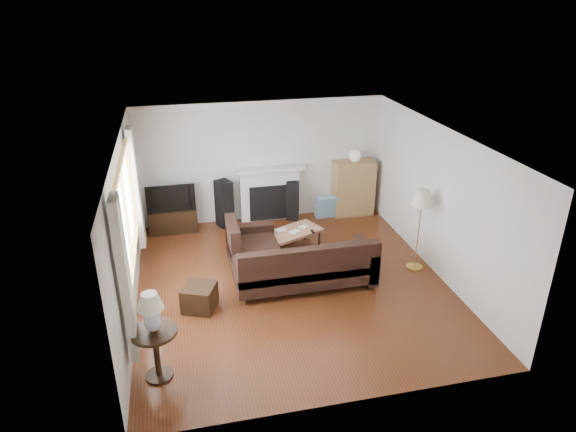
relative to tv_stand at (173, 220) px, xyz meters
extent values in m
cube|color=#542712|center=(1.87, -2.50, -0.24)|extent=(5.10, 5.60, 0.04)
cube|color=white|center=(1.87, -2.50, 2.26)|extent=(5.10, 5.60, 0.04)
cube|color=silver|center=(1.87, 0.25, 1.01)|extent=(5.00, 0.04, 2.50)
cube|color=silver|center=(1.87, -5.25, 1.01)|extent=(5.00, 0.04, 2.50)
cube|color=silver|center=(-0.63, -2.50, 1.01)|extent=(0.04, 5.50, 2.50)
cube|color=silver|center=(4.37, -2.50, 1.01)|extent=(0.04, 5.50, 2.50)
cube|color=olive|center=(-0.58, -2.70, 1.31)|extent=(0.12, 2.74, 1.54)
cube|color=beige|center=(-0.53, -4.22, 1.16)|extent=(0.10, 0.35, 2.10)
cube|color=beige|center=(-0.53, -1.18, 1.16)|extent=(0.10, 0.35, 2.10)
cube|color=white|center=(2.02, 0.14, 0.34)|extent=(1.40, 0.26, 1.15)
cube|color=black|center=(0.00, 0.00, 0.00)|extent=(0.95, 0.43, 0.48)
imported|color=black|center=(0.00, 0.00, 0.51)|extent=(0.94, 0.12, 0.54)
cube|color=black|center=(1.04, 0.02, 0.25)|extent=(0.38, 0.41, 0.97)
cube|color=black|center=(2.48, 0.04, 0.19)|extent=(0.33, 0.35, 0.85)
cube|color=#9F7E49|center=(3.80, 0.02, 0.36)|extent=(0.86, 0.41, 1.19)
sphere|color=white|center=(3.80, 0.02, 1.07)|extent=(0.25, 0.25, 0.25)
cube|color=black|center=(2.06, -2.58, 0.16)|extent=(2.47, 1.80, 0.80)
cube|color=#A06C4D|center=(2.17, -1.34, -0.04)|extent=(1.17, 0.93, 0.40)
cube|color=black|center=(0.33, -2.89, -0.04)|extent=(0.61, 0.61, 0.39)
cube|color=gold|center=(4.09, -2.46, 0.50)|extent=(0.45, 0.45, 1.47)
cube|color=black|center=(-0.28, -4.30, 0.12)|extent=(0.57, 0.57, 0.71)
cube|color=silver|center=(-0.28, -4.30, 0.73)|extent=(0.32, 0.32, 0.52)
camera|label=1|loc=(0.18, -9.63, 4.28)|focal=32.00mm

